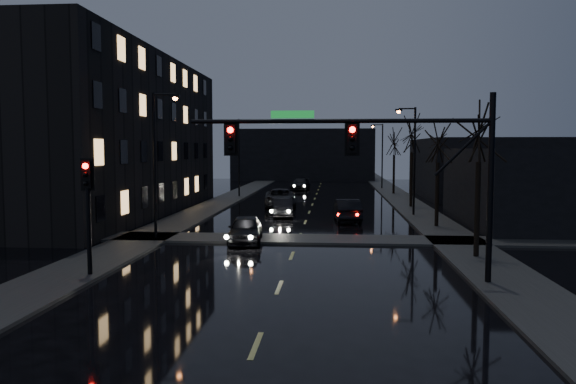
% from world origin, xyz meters
% --- Properties ---
extents(ground, '(160.00, 160.00, 0.00)m').
position_xyz_m(ground, '(0.00, 0.00, 0.00)').
color(ground, black).
rests_on(ground, ground).
extents(sidewalk_left, '(3.00, 140.00, 0.12)m').
position_xyz_m(sidewalk_left, '(-8.50, 35.00, 0.06)').
color(sidewalk_left, '#2D2D2B').
rests_on(sidewalk_left, ground).
extents(sidewalk_right, '(3.00, 140.00, 0.12)m').
position_xyz_m(sidewalk_right, '(8.50, 35.00, 0.06)').
color(sidewalk_right, '#2D2D2B').
rests_on(sidewalk_right, ground).
extents(sidewalk_cross, '(40.00, 3.00, 0.12)m').
position_xyz_m(sidewalk_cross, '(0.00, 18.50, 0.06)').
color(sidewalk_cross, '#2D2D2B').
rests_on(sidewalk_cross, ground).
extents(apartment_block, '(12.00, 30.00, 12.00)m').
position_xyz_m(apartment_block, '(-16.50, 30.00, 6.00)').
color(apartment_block, black).
rests_on(apartment_block, ground).
extents(commercial_right_near, '(10.00, 14.00, 5.00)m').
position_xyz_m(commercial_right_near, '(15.50, 26.00, 2.50)').
color(commercial_right_near, black).
rests_on(commercial_right_near, ground).
extents(commercial_right_far, '(12.00, 18.00, 6.00)m').
position_xyz_m(commercial_right_far, '(17.00, 48.00, 3.00)').
color(commercial_right_far, black).
rests_on(commercial_right_far, ground).
extents(far_block, '(22.00, 10.00, 8.00)m').
position_xyz_m(far_block, '(-3.00, 78.00, 4.00)').
color(far_block, black).
rests_on(far_block, ground).
extents(signal_mast, '(11.11, 0.41, 7.00)m').
position_xyz_m(signal_mast, '(3.85, 9.00, 4.87)').
color(signal_mast, black).
rests_on(signal_mast, ground).
extents(signal_pole_left, '(0.35, 0.41, 4.53)m').
position_xyz_m(signal_pole_left, '(-7.50, 8.99, 3.01)').
color(signal_pole_left, black).
rests_on(signal_pole_left, ground).
extents(tree_near, '(3.52, 3.52, 8.08)m').
position_xyz_m(tree_near, '(8.40, 14.00, 6.22)').
color(tree_near, black).
rests_on(tree_near, ground).
extents(tree_mid_a, '(3.30, 3.30, 7.58)m').
position_xyz_m(tree_mid_a, '(8.40, 24.00, 5.83)').
color(tree_mid_a, black).
rests_on(tree_mid_a, ground).
extents(tree_mid_b, '(3.74, 3.74, 8.59)m').
position_xyz_m(tree_mid_b, '(8.40, 36.00, 6.61)').
color(tree_mid_b, black).
rests_on(tree_mid_b, ground).
extents(tree_far, '(3.43, 3.43, 7.88)m').
position_xyz_m(tree_far, '(8.40, 50.00, 6.06)').
color(tree_far, black).
rests_on(tree_far, ground).
extents(streetlight_l_near, '(1.53, 0.28, 8.00)m').
position_xyz_m(streetlight_l_near, '(-7.58, 18.00, 4.77)').
color(streetlight_l_near, black).
rests_on(streetlight_l_near, ground).
extents(streetlight_l_far, '(1.53, 0.28, 8.00)m').
position_xyz_m(streetlight_l_far, '(-7.58, 45.00, 4.77)').
color(streetlight_l_far, black).
rests_on(streetlight_l_far, ground).
extents(streetlight_r_mid, '(1.53, 0.28, 8.00)m').
position_xyz_m(streetlight_r_mid, '(7.58, 30.00, 4.77)').
color(streetlight_r_mid, black).
rests_on(streetlight_r_mid, ground).
extents(streetlight_r_far, '(1.53, 0.28, 8.00)m').
position_xyz_m(streetlight_r_far, '(7.58, 58.00, 4.77)').
color(streetlight_r_far, black).
rests_on(streetlight_r_far, ground).
extents(oncoming_car_a, '(2.09, 4.39, 1.45)m').
position_xyz_m(oncoming_car_a, '(-2.72, 17.36, 0.73)').
color(oncoming_car_a, black).
rests_on(oncoming_car_a, ground).
extents(oncoming_car_b, '(1.83, 4.15, 1.32)m').
position_xyz_m(oncoming_car_b, '(-1.80, 28.90, 0.66)').
color(oncoming_car_b, black).
rests_on(oncoming_car_b, ground).
extents(oncoming_car_c, '(3.14, 5.84, 1.56)m').
position_xyz_m(oncoming_car_c, '(-2.65, 35.71, 0.78)').
color(oncoming_car_c, black).
rests_on(oncoming_car_c, ground).
extents(oncoming_car_d, '(2.43, 5.05, 1.42)m').
position_xyz_m(oncoming_car_d, '(-2.14, 55.57, 0.71)').
color(oncoming_car_d, black).
rests_on(oncoming_car_d, ground).
extents(lead_car, '(1.99, 4.74, 1.52)m').
position_xyz_m(lead_car, '(2.85, 26.82, 0.76)').
color(lead_car, black).
rests_on(lead_car, ground).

